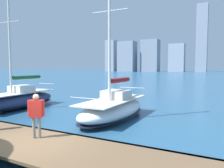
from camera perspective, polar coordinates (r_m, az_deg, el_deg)
The scene contains 6 objects.
ground_plane at distance 8.71m, azimuth -19.66°, elevation -17.65°, with size 600.00×600.00×0.00m, color #28567A.
dock_pier at distance 8.58m, azimuth -19.27°, elevation -14.11°, with size 28.00×2.80×0.60m.
city_skyline at distance 167.44m, azimuth 26.07°, elevation 8.70°, with size 173.99×18.54×48.16m.
sailboat_maroon at distance 13.88m, azimuth 0.40°, elevation -6.16°, with size 2.68×7.06×10.12m.
sailboat_forest at distance 18.74m, azimuth -23.37°, elevation -3.70°, with size 2.75×7.67×10.17m.
person_red_shirt at distance 8.59m, azimuth -19.18°, elevation -6.83°, with size 0.52×0.41×1.65m.
Camera 1 is at (-5.98, 5.44, 3.22)m, focal length 35.00 mm.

